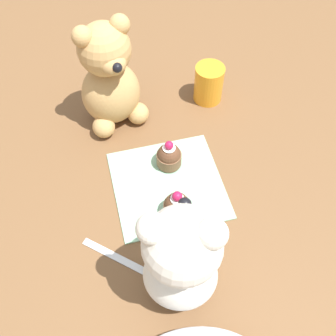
{
  "coord_description": "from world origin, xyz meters",
  "views": [
    {
      "loc": [
        0.1,
        0.39,
        0.62
      ],
      "look_at": [
        0.0,
        0.0,
        0.06
      ],
      "focal_mm": 42.0,
      "sensor_mm": 36.0,
      "label": 1
    }
  ],
  "objects_px": {
    "teddy_bear_cream": "(181,260)",
    "teaspoon": "(115,256)",
    "teddy_bear_tan": "(110,79)",
    "cupcake_near_cream_bear": "(179,205)",
    "juice_glass": "(209,84)",
    "cupcake_near_tan_bear": "(169,156)"
  },
  "relations": [
    {
      "from": "teddy_bear_cream",
      "to": "teaspoon",
      "type": "bearing_deg",
      "value": -21.15
    },
    {
      "from": "teaspoon",
      "to": "teddy_bear_tan",
      "type": "bearing_deg",
      "value": -58.29
    },
    {
      "from": "teddy_bear_cream",
      "to": "cupcake_near_cream_bear",
      "type": "xyz_separation_m",
      "value": [
        -0.03,
        -0.13,
        -0.08
      ]
    },
    {
      "from": "juice_glass",
      "to": "teaspoon",
      "type": "xyz_separation_m",
      "value": [
        0.26,
        0.32,
        -0.04
      ]
    },
    {
      "from": "teddy_bear_tan",
      "to": "cupcake_near_tan_bear",
      "type": "distance_m",
      "value": 0.19
    },
    {
      "from": "cupcake_near_cream_bear",
      "to": "teaspoon",
      "type": "relative_size",
      "value": 0.5
    },
    {
      "from": "cupcake_near_tan_bear",
      "to": "teaspoon",
      "type": "xyz_separation_m",
      "value": [
        0.13,
        0.16,
        -0.03
      ]
    },
    {
      "from": "cupcake_near_cream_bear",
      "to": "cupcake_near_tan_bear",
      "type": "height_order",
      "value": "same"
    },
    {
      "from": "cupcake_near_cream_bear",
      "to": "juice_glass",
      "type": "relative_size",
      "value": 0.76
    },
    {
      "from": "teddy_bear_tan",
      "to": "teaspoon",
      "type": "bearing_deg",
      "value": -114.35
    },
    {
      "from": "cupcake_near_cream_bear",
      "to": "juice_glass",
      "type": "xyz_separation_m",
      "value": [
        -0.14,
        -0.27,
        0.01
      ]
    },
    {
      "from": "juice_glass",
      "to": "teaspoon",
      "type": "relative_size",
      "value": 0.67
    },
    {
      "from": "cupcake_near_tan_bear",
      "to": "juice_glass",
      "type": "relative_size",
      "value": 0.75
    },
    {
      "from": "juice_glass",
      "to": "teddy_bear_cream",
      "type": "bearing_deg",
      "value": 66.52
    },
    {
      "from": "juice_glass",
      "to": "teaspoon",
      "type": "bearing_deg",
      "value": 50.69
    },
    {
      "from": "teddy_bear_cream",
      "to": "teaspoon",
      "type": "relative_size",
      "value": 1.82
    },
    {
      "from": "cupcake_near_tan_bear",
      "to": "cupcake_near_cream_bear",
      "type": "bearing_deg",
      "value": 84.33
    },
    {
      "from": "cupcake_near_tan_bear",
      "to": "juice_glass",
      "type": "height_order",
      "value": "juice_glass"
    },
    {
      "from": "teddy_bear_cream",
      "to": "teddy_bear_tan",
      "type": "distance_m",
      "value": 0.39
    },
    {
      "from": "cupcake_near_tan_bear",
      "to": "teddy_bear_tan",
      "type": "bearing_deg",
      "value": -61.98
    },
    {
      "from": "cupcake_near_tan_bear",
      "to": "teaspoon",
      "type": "distance_m",
      "value": 0.21
    },
    {
      "from": "teddy_bear_tan",
      "to": "juice_glass",
      "type": "xyz_separation_m",
      "value": [
        -0.21,
        -0.01,
        -0.06
      ]
    }
  ]
}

